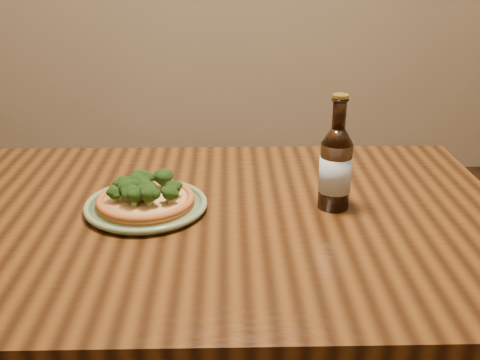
{
  "coord_description": "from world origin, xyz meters",
  "views": [
    {
      "loc": [
        0.16,
        -1.03,
        1.31
      ],
      "look_at": [
        0.18,
        0.13,
        0.82
      ],
      "focal_mm": 42.0,
      "sensor_mm": 36.0,
      "label": 1
    }
  ],
  "objects_px": {
    "pizza": "(145,197)",
    "beer_bottle": "(336,167)",
    "table": "(161,251)",
    "plate": "(146,205)"
  },
  "relations": [
    {
      "from": "table",
      "to": "plate",
      "type": "bearing_deg",
      "value": 136.54
    },
    {
      "from": "table",
      "to": "plate",
      "type": "relative_size",
      "value": 5.72
    },
    {
      "from": "pizza",
      "to": "table",
      "type": "bearing_deg",
      "value": -42.39
    },
    {
      "from": "pizza",
      "to": "beer_bottle",
      "type": "bearing_deg",
      "value": 0.62
    },
    {
      "from": "plate",
      "to": "beer_bottle",
      "type": "height_order",
      "value": "beer_bottle"
    },
    {
      "from": "table",
      "to": "pizza",
      "type": "relative_size",
      "value": 7.2
    },
    {
      "from": "table",
      "to": "beer_bottle",
      "type": "xyz_separation_m",
      "value": [
        0.4,
        0.03,
        0.19
      ]
    },
    {
      "from": "beer_bottle",
      "to": "table",
      "type": "bearing_deg",
      "value": -168.12
    },
    {
      "from": "beer_bottle",
      "to": "pizza",
      "type": "bearing_deg",
      "value": -172.33
    },
    {
      "from": "table",
      "to": "pizza",
      "type": "bearing_deg",
      "value": 137.61
    }
  ]
}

